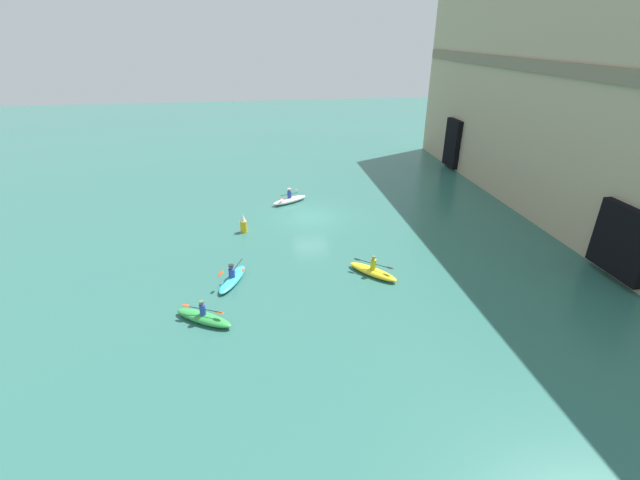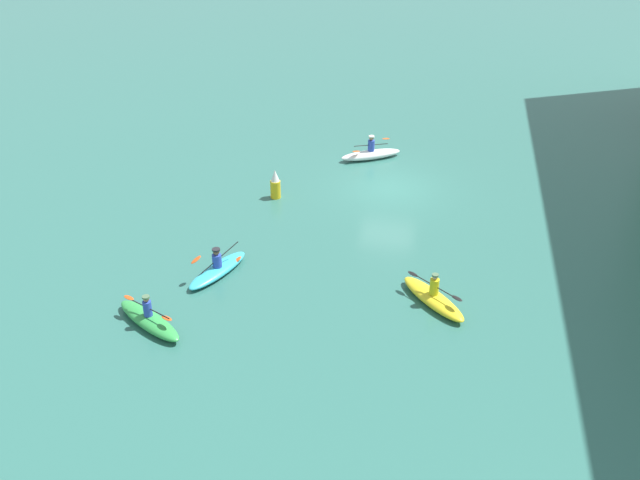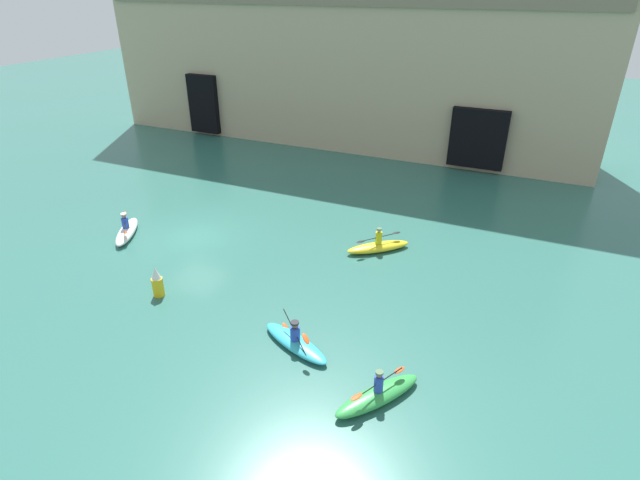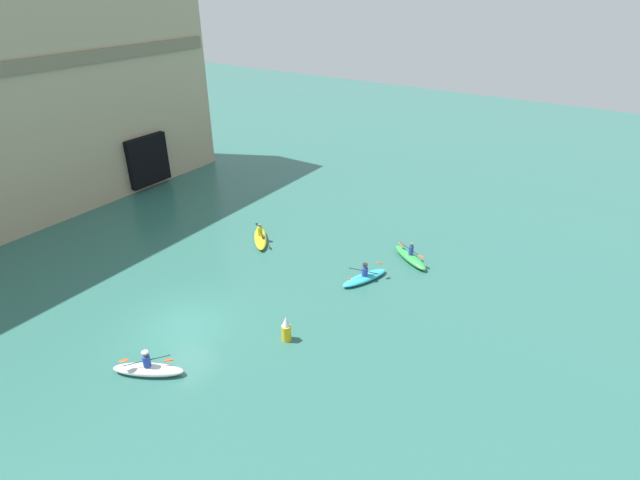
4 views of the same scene
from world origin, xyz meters
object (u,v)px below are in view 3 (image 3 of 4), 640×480
object	(u,v)px
kayak_yellow	(378,246)
kayak_green	(378,395)
marker_buoy	(157,283)
kayak_cyan	(295,342)
kayak_white	(127,231)

from	to	relation	value
kayak_yellow	kayak_green	world-z (taller)	kayak_yellow
marker_buoy	kayak_cyan	bearing A→B (deg)	-4.98
kayak_white	kayak_green	xyz separation A→B (m)	(15.04, -5.39, -0.02)
marker_buoy	kayak_green	bearing A→B (deg)	-10.22
kayak_green	marker_buoy	distance (m)	10.13
kayak_cyan	marker_buoy	size ratio (longest dim) A/B	2.35
kayak_cyan	marker_buoy	distance (m)	6.56
kayak_green	marker_buoy	size ratio (longest dim) A/B	2.28
kayak_white	kayak_green	world-z (taller)	kayak_white
kayak_cyan	kayak_yellow	xyz separation A→B (m)	(0.42, 7.84, 0.03)
kayak_white	kayak_yellow	distance (m)	12.57
kayak_cyan	marker_buoy	xyz separation A→B (m)	(-6.52, 0.57, 0.40)
kayak_white	kayak_green	distance (m)	15.97
kayak_yellow	marker_buoy	xyz separation A→B (m)	(-6.94, -7.28, 0.37)
kayak_white	marker_buoy	world-z (taller)	marker_buoy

